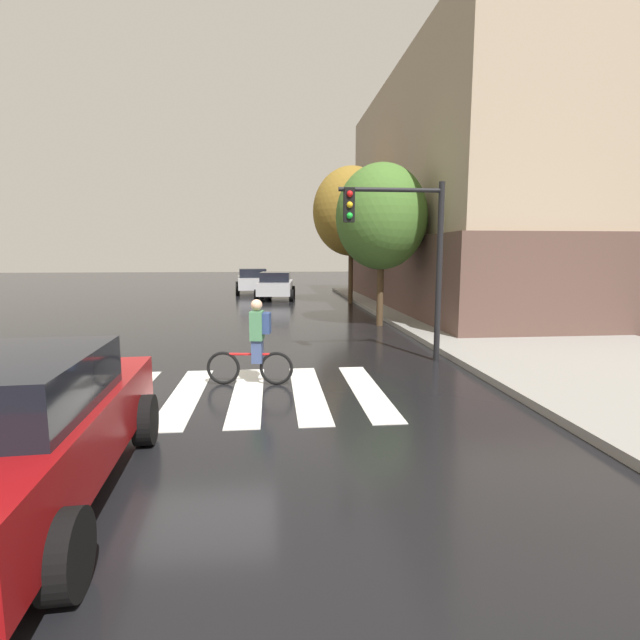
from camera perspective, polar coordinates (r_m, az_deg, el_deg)
ground_plane at (r=9.07m, az=-13.43°, el=-8.70°), size 120.00×120.00×0.00m
crosswalk_stripes at (r=9.13m, az=-15.68°, el=-8.64°), size 7.22×3.68×0.01m
sedan_near at (r=5.76m, az=-32.88°, el=-10.98°), size 2.37×4.70×1.59m
sedan_mid at (r=27.21m, az=-5.30°, el=4.15°), size 2.36×4.57×1.54m
sedan_far at (r=31.50m, az=-8.04°, el=4.68°), size 2.45×4.78×1.61m
cyclist at (r=9.41m, az=-7.67°, el=-2.67°), size 1.70×0.39×1.69m
traffic_light_near at (r=11.40m, az=10.14°, el=9.30°), size 2.47×0.28×4.20m
fire_hydrant at (r=18.81m, az=14.28°, el=1.47°), size 0.33×0.22×0.78m
street_tree_near at (r=17.20m, az=7.31°, el=12.07°), size 3.19×3.19×5.67m
street_tree_mid at (r=24.91m, az=3.74°, el=12.76°), size 3.89×3.89×6.92m
corner_building at (r=27.07m, az=28.44°, el=12.74°), size 19.19×18.73×10.64m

